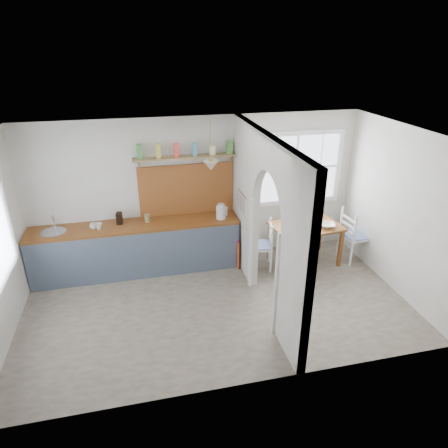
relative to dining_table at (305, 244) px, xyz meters
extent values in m
cube|color=gray|center=(-1.81, -0.93, -0.37)|extent=(5.80, 3.20, 0.01)
cube|color=silver|center=(-1.81, -0.93, 2.23)|extent=(5.80, 3.20, 0.01)
cube|color=silver|center=(-1.81, 0.67, 0.93)|extent=(5.80, 0.01, 2.60)
cube|color=silver|center=(-1.81, -2.53, 0.93)|extent=(5.80, 0.01, 2.60)
cube|color=silver|center=(1.09, -0.93, 0.93)|extent=(0.01, 3.20, 2.60)
cube|color=silver|center=(-1.11, -2.13, 0.93)|extent=(0.12, 0.80, 2.60)
cube|color=silver|center=(-1.11, 0.07, 0.93)|extent=(0.12, 1.20, 2.60)
cube|color=silver|center=(-1.11, -1.13, 1.70)|extent=(0.12, 1.20, 1.05)
cube|color=brown|center=(-2.94, 0.37, 0.50)|extent=(3.50, 0.60, 0.05)
cube|color=slate|center=(-2.94, 0.08, 0.05)|extent=(3.50, 0.03, 0.85)
cube|color=black|center=(-2.94, 0.42, 0.05)|extent=(3.46, 0.45, 0.85)
cylinder|color=#ADB2BC|center=(-4.24, 0.37, 0.52)|extent=(0.40, 0.40, 0.02)
cube|color=brown|center=(-2.01, 0.64, 0.98)|extent=(1.65, 0.03, 0.90)
cube|color=tan|center=(-2.01, 0.56, 1.58)|extent=(1.75, 0.20, 0.03)
cube|color=#357831|center=(-2.76, 0.56, 1.68)|extent=(0.09, 0.09, 0.18)
cube|color=gold|center=(-2.46, 0.56, 1.68)|extent=(0.09, 0.09, 0.18)
cube|color=red|center=(-2.16, 0.56, 1.68)|extent=(0.09, 0.09, 0.18)
cube|color=teal|center=(-1.87, 0.56, 1.68)|extent=(0.09, 0.09, 0.18)
cube|color=beige|center=(-1.57, 0.56, 1.68)|extent=(0.09, 0.09, 0.18)
cube|color=#468530|center=(-1.27, 0.56, 1.68)|extent=(0.09, 0.09, 0.18)
cone|color=beige|center=(-1.66, 0.22, 1.51)|extent=(0.26, 0.26, 0.16)
cylinder|color=#ADB2BC|center=(-1.20, -0.03, 1.08)|extent=(0.02, 0.50, 0.02)
imported|color=beige|center=(-3.52, 0.31, 0.58)|extent=(0.13, 0.13, 0.10)
imported|color=silver|center=(-3.61, 0.34, 0.58)|extent=(0.15, 0.15, 0.10)
cube|color=black|center=(-3.19, 0.46, 0.63)|extent=(0.11, 0.14, 0.20)
cylinder|color=olive|center=(-2.73, 0.42, 0.60)|extent=(0.09, 0.09, 0.14)
cube|color=#B41243|center=(-1.23, 0.06, -0.10)|extent=(0.02, 0.03, 0.57)
cube|color=#C65313|center=(-1.23, 0.02, -0.12)|extent=(0.02, 0.03, 0.55)
imported|color=white|center=(0.33, -0.14, 0.40)|extent=(0.32, 0.32, 0.07)
imported|color=#508E4F|center=(-0.10, -0.12, 0.42)|extent=(0.14, 0.14, 0.10)
cylinder|color=black|center=(-0.40, -0.06, 0.38)|extent=(0.18, 0.18, 0.01)
imported|color=#482B4E|center=(-0.01, 0.14, 0.48)|extent=(0.27, 0.27, 0.21)
camera|label=1|loc=(-2.85, -5.89, 3.35)|focal=32.00mm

